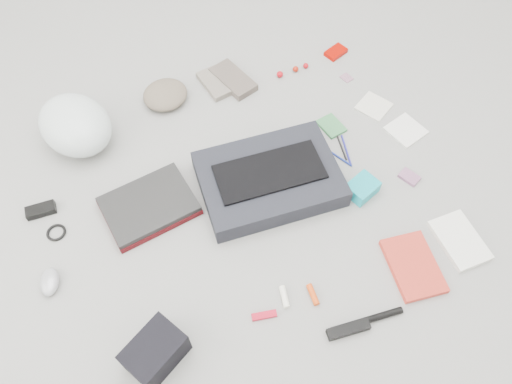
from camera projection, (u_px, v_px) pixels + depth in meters
name	position (u px, v px, depth m)	size (l,w,h in m)	color
ground_plane	(256.00, 199.00, 1.89)	(4.00, 4.00, 0.00)	gray
messenger_bag	(269.00, 179.00, 1.88)	(0.51, 0.37, 0.09)	black
bag_flap	(270.00, 172.00, 1.84)	(0.40, 0.18, 0.01)	black
laptop_sleeve	(149.00, 207.00, 1.85)	(0.33, 0.24, 0.02)	#4A0B0F
laptop	(148.00, 204.00, 1.84)	(0.32, 0.23, 0.02)	black
bike_helmet	(75.00, 125.00, 1.96)	(0.26, 0.32, 0.19)	white
beanie	(165.00, 95.00, 2.13)	(0.19, 0.18, 0.07)	#6E6050
mitten_left	(215.00, 84.00, 2.19)	(0.09, 0.18, 0.03)	gray
mitten_right	(233.00, 79.00, 2.20)	(0.11, 0.22, 0.03)	#5E534A
power_brick	(41.00, 210.00, 1.84)	(0.11, 0.05, 0.03)	black
cable_coil	(56.00, 233.00, 1.80)	(0.07, 0.07, 0.01)	black
mouse	(50.00, 282.00, 1.69)	(0.06, 0.10, 0.04)	#9B9CA3
camera_bag	(155.00, 352.00, 1.52)	(0.18, 0.13, 0.12)	black
multitool	(264.00, 315.00, 1.64)	(0.08, 0.02, 0.01)	#AD0A1F
toiletry_tube_white	(284.00, 297.00, 1.67)	(0.02, 0.02, 0.07)	white
toiletry_tube_orange	(313.00, 295.00, 1.67)	(0.02, 0.02, 0.07)	#DA430E
u_lock	(348.00, 329.00, 1.60)	(0.14, 0.04, 0.03)	black
bike_pump	(367.00, 320.00, 1.62)	(0.02, 0.02, 0.25)	black
book_red	(413.00, 266.00, 1.73)	(0.16, 0.24, 0.02)	red
book_white	(459.00, 240.00, 1.78)	(0.14, 0.21, 0.02)	white
notepad	(331.00, 126.00, 2.07)	(0.08, 0.11, 0.01)	#377A45
pen_blue	(337.00, 156.00, 1.99)	(0.01, 0.01, 0.14)	navy
pen_black	(342.00, 147.00, 2.01)	(0.01, 0.01, 0.13)	black
pen_navy	(346.00, 150.00, 2.01)	(0.01, 0.01, 0.15)	navy
accordion_wallet	(362.00, 188.00, 1.88)	(0.11, 0.09, 0.06)	#14ADBD
card_deck	(409.00, 177.00, 1.93)	(0.05, 0.08, 0.01)	#986188
napkin_top	(374.00, 106.00, 2.13)	(0.12, 0.12, 0.01)	beige
napkin_bottom	(406.00, 130.00, 2.06)	(0.13, 0.13, 0.01)	white
lollipop_a	(280.00, 74.00, 2.22)	(0.03, 0.03, 0.03)	#B90A14
lollipop_b	(296.00, 69.00, 2.24)	(0.03, 0.03, 0.03)	#A21A0A
lollipop_c	(306.00, 66.00, 2.25)	(0.02, 0.02, 0.02)	#AA0C13
altoids_tin	(336.00, 52.00, 2.30)	(0.10, 0.06, 0.02)	#AA0800
stamp_sheet	(347.00, 78.00, 2.23)	(0.04, 0.05, 0.00)	#A06C85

